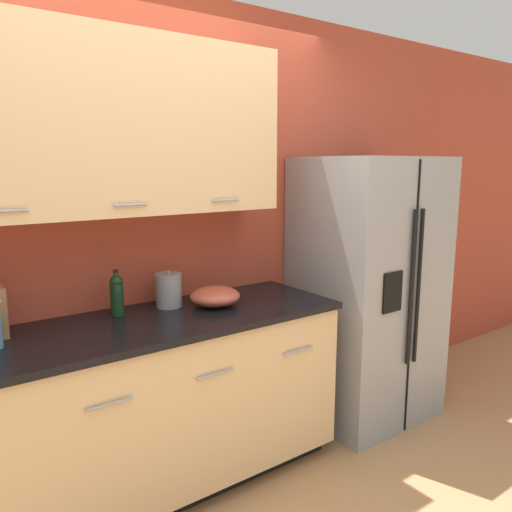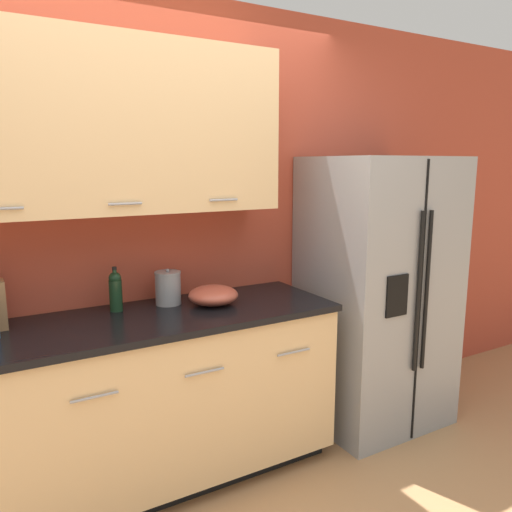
% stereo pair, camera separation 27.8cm
% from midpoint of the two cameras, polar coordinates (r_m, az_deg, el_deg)
% --- Properties ---
extents(wall_back, '(10.00, 0.39, 2.60)m').
position_cam_midpoint_polar(wall_back, '(2.75, -16.45, 5.10)').
color(wall_back, '#AD422D').
rests_on(wall_back, ground_plane).
extents(counter_unit, '(2.15, 0.64, 0.93)m').
position_cam_midpoint_polar(counter_unit, '(2.71, -16.24, -16.64)').
color(counter_unit, black).
rests_on(counter_unit, ground_plane).
extents(refrigerator, '(0.86, 0.74, 1.73)m').
position_cam_midpoint_polar(refrigerator, '(3.37, 10.32, -3.82)').
color(refrigerator, gray).
rests_on(refrigerator, ground_plane).
extents(oil_bottle, '(0.07, 0.07, 0.23)m').
position_cam_midpoint_polar(oil_bottle, '(2.65, -18.56, -4.18)').
color(oil_bottle, black).
rests_on(oil_bottle, counter_unit).
extents(steel_canister, '(0.14, 0.14, 0.20)m').
position_cam_midpoint_polar(steel_canister, '(2.74, -12.84, -3.84)').
color(steel_canister, gray).
rests_on(steel_canister, counter_unit).
extents(mixing_bowl, '(0.27, 0.27, 0.10)m').
position_cam_midpoint_polar(mixing_bowl, '(2.72, -7.64, -4.62)').
color(mixing_bowl, '#B24C38').
rests_on(mixing_bowl, counter_unit).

